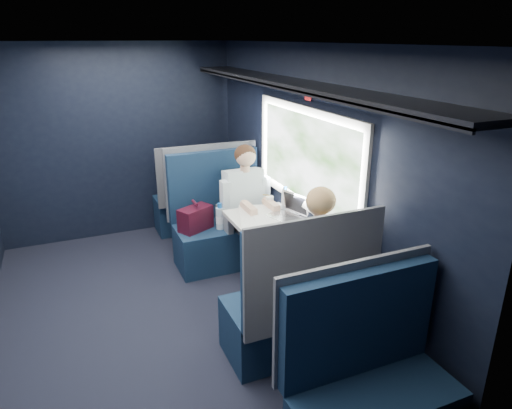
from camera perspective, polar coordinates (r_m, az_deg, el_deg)
name	(u,v)px	position (r m, az deg, el deg)	size (l,w,h in m)	color
ground	(162,320)	(4.24, -11.62, -13.91)	(2.80, 4.20, 0.01)	black
room_shell	(152,156)	(3.63, -12.90, 5.93)	(3.00, 4.40, 2.40)	black
table	(269,232)	(4.18, 1.67, -3.44)	(0.62, 1.00, 0.74)	#54565E
seat_bay_near	(219,225)	(4.96, -4.63, -2.61)	(1.04, 0.62, 1.26)	#0B1B32
seat_bay_far	(295,309)	(3.54, 4.93, -12.86)	(1.04, 0.62, 1.26)	#0B1B32
seat_row_front	(197,200)	(5.80, -7.44, 0.59)	(1.04, 0.51, 1.16)	#0B1B32
seat_row_back	(369,391)	(2.94, 13.96, -21.73)	(1.04, 0.51, 1.16)	#0B1B32
man	(247,201)	(4.79, -1.08, 0.39)	(0.53, 0.56, 1.32)	black
woman	(315,256)	(3.62, 7.37, -6.45)	(0.53, 0.56, 1.32)	black
papers	(271,220)	(4.24, 1.86, -1.93)	(0.56, 0.81, 0.01)	white
laptop	(290,210)	(4.31, 4.26, -0.75)	(0.33, 0.37, 0.24)	silver
bottle_small	(285,199)	(4.48, 3.63, 0.63)	(0.07, 0.07, 0.23)	silver
cup	(270,201)	(4.59, 1.74, 0.44)	(0.08, 0.08, 0.10)	white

